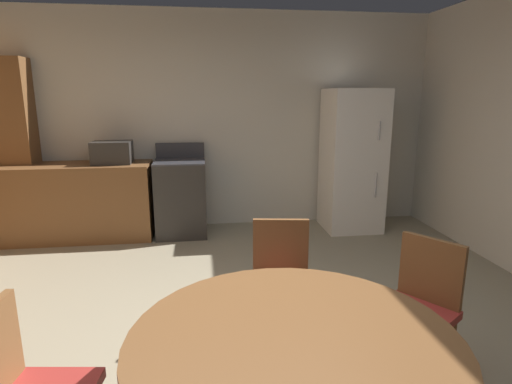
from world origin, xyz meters
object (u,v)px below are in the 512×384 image
(microwave, at_px, (112,152))
(chair_north, at_px, (281,277))
(chair_northeast, at_px, (420,303))
(dining_table, at_px, (293,369))
(refrigerator, at_px, (352,161))
(oven_range, at_px, (181,197))

(microwave, distance_m, chair_north, 2.96)
(chair_north, relative_size, chair_northeast, 1.00)
(microwave, height_order, chair_northeast, microwave)
(dining_table, xyz_separation_m, chair_northeast, (0.91, 0.64, -0.11))
(microwave, xyz_separation_m, chair_north, (1.53, -2.48, -0.53))
(refrigerator, height_order, microwave, refrigerator)
(chair_north, bearing_deg, refrigerator, 158.99)
(oven_range, height_order, chair_northeast, oven_range)
(refrigerator, bearing_deg, dining_table, -113.70)
(oven_range, height_order, chair_north, oven_range)
(oven_range, height_order, microwave, microwave)
(oven_range, bearing_deg, refrigerator, -1.44)
(microwave, bearing_deg, refrigerator, -0.99)
(oven_range, distance_m, dining_table, 3.63)
(dining_table, bearing_deg, refrigerator, 66.30)
(oven_range, distance_m, chair_north, 2.59)
(refrigerator, distance_m, microwave, 2.92)
(dining_table, bearing_deg, oven_range, 99.42)
(oven_range, distance_m, microwave, 0.95)
(oven_range, relative_size, chair_northeast, 1.26)
(microwave, bearing_deg, chair_northeast, -52.26)
(microwave, height_order, dining_table, microwave)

